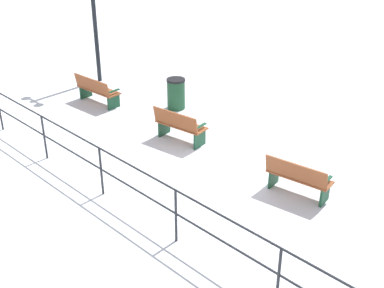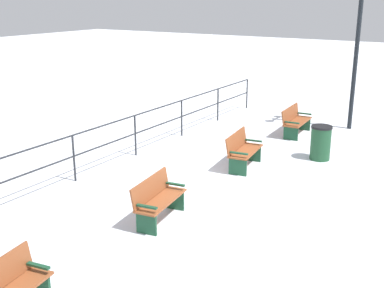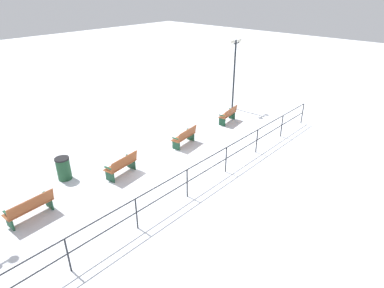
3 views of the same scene
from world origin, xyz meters
name	(u,v)px [view 2 (image 2 of 3)]	position (x,y,z in m)	size (l,w,h in m)	color
ground_plane	(208,191)	(0.00, 0.00, 0.00)	(80.00, 80.00, 0.00)	white
bench_second	(158,199)	(-0.07, -1.87, 0.45)	(0.72, 1.48, 0.88)	brown
bench_third	(243,150)	(-0.06, 1.84, 0.46)	(0.75, 1.46, 0.91)	brown
bench_fourth	(295,121)	(-0.04, 5.56, 0.46)	(0.66, 1.58, 0.88)	brown
lamppost_middle	(359,25)	(1.25, 7.24, 3.39)	(0.30, 1.08, 5.05)	black
waterfront_railing	(107,138)	(-3.03, 0.00, 0.79)	(0.05, 16.45, 1.16)	#26282D
trash_bin	(321,143)	(1.44, 3.56, 0.47)	(0.56, 0.56, 0.94)	#1E4C2D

